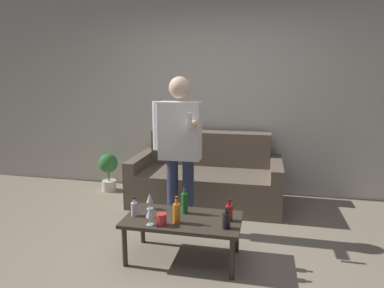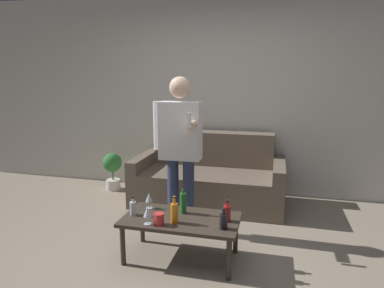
{
  "view_description": "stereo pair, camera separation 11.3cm",
  "coord_description": "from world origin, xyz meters",
  "px_view_note": "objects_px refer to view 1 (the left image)",
  "views": [
    {
      "loc": [
        0.64,
        -2.57,
        1.6
      ],
      "look_at": [
        -0.04,
        0.6,
        0.95
      ],
      "focal_mm": 32.0,
      "sensor_mm": 36.0,
      "label": 1
    },
    {
      "loc": [
        0.75,
        -2.55,
        1.6
      ],
      "look_at": [
        -0.04,
        0.6,
        0.95
      ],
      "focal_mm": 32.0,
      "sensor_mm": 36.0,
      "label": 2
    }
  ],
  "objects_px": {
    "coffee_table": "(183,223)",
    "person_standing_front": "(179,143)",
    "couch": "(207,178)",
    "bottle_orange": "(229,212)"
  },
  "relations": [
    {
      "from": "person_standing_front",
      "to": "coffee_table",
      "type": "bearing_deg",
      "value": -73.4
    },
    {
      "from": "couch",
      "to": "bottle_orange",
      "type": "relative_size",
      "value": 9.83
    },
    {
      "from": "couch",
      "to": "bottle_orange",
      "type": "height_order",
      "value": "couch"
    },
    {
      "from": "couch",
      "to": "person_standing_front",
      "type": "bearing_deg",
      "value": -98.05
    },
    {
      "from": "bottle_orange",
      "to": "coffee_table",
      "type": "bearing_deg",
      "value": -175.94
    },
    {
      "from": "coffee_table",
      "to": "bottle_orange",
      "type": "xyz_separation_m",
      "value": [
        0.4,
        0.03,
        0.12
      ]
    },
    {
      "from": "bottle_orange",
      "to": "person_standing_front",
      "type": "xyz_separation_m",
      "value": [
        -0.56,
        0.52,
        0.48
      ]
    },
    {
      "from": "couch",
      "to": "bottle_orange",
      "type": "bearing_deg",
      "value": -73.16
    },
    {
      "from": "bottle_orange",
      "to": "person_standing_front",
      "type": "distance_m",
      "value": 0.9
    },
    {
      "from": "coffee_table",
      "to": "person_standing_front",
      "type": "height_order",
      "value": "person_standing_front"
    }
  ]
}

